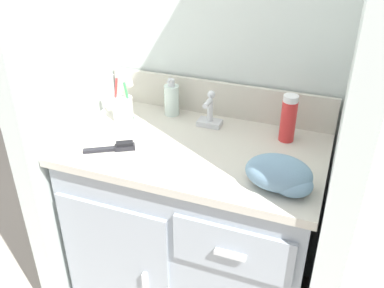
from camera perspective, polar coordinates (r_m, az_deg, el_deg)
wall_back at (r=1.66m, az=4.42°, el=15.06°), size 1.09×0.08×2.20m
wall_left at (r=1.61m, az=-17.21°, el=13.33°), size 0.08×0.62×2.20m
wall_right at (r=1.30m, az=22.14°, el=8.45°), size 0.08×0.62×2.20m
vanity at (r=1.72m, az=0.23°, el=-10.88°), size 0.91×0.56×0.77m
backsplash at (r=1.70m, az=3.49°, el=6.06°), size 0.91×0.02×0.14m
sink_faucet at (r=1.62m, az=2.38°, el=4.03°), size 0.09×0.09×0.14m
toothbrush_cup at (r=1.69m, az=-9.23°, el=4.78°), size 0.09×0.08×0.18m
soap_dispenser at (r=1.70m, az=-2.74°, el=5.97°), size 0.06×0.06×0.15m
shaving_cream_can at (r=1.54m, az=12.73°, el=3.34°), size 0.05×0.05×0.17m
hairbrush at (r=1.50m, az=-9.99°, el=-0.42°), size 0.17×0.11×0.03m
hand_towel at (r=1.29m, az=11.87°, el=-4.11°), size 0.21×0.14×0.10m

